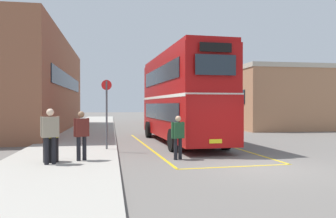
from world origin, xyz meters
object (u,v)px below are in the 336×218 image
Objects in this scene: pedestrian_waiting_near at (81,132)px; litter_bin at (51,149)px; pedestrian_waiting_far at (50,132)px; bus_stop_sign at (107,108)px; single_deck_bus at (174,108)px; pedestrian_boarding at (178,134)px; double_decker_bus at (181,96)px.

pedestrian_waiting_near is 1.13m from litter_bin.
litter_bin is (-0.06, 0.47, -0.62)m from pedestrian_waiting_far.
litter_bin is 0.29× the size of bus_stop_sign.
pedestrian_boarding is at bearing -100.27° from single_deck_bus.
double_decker_bus reaches higher than single_deck_bus.
single_deck_bus is at bearing 79.73° from pedestrian_boarding.
bus_stop_sign reaches higher than single_deck_bus.
bus_stop_sign reaches higher than pedestrian_waiting_far.
litter_bin is (-5.70, -6.12, -1.94)m from double_decker_bus.
pedestrian_waiting_near reaches higher than litter_bin.
double_decker_bus is at bearing 51.79° from pedestrian_waiting_near.
pedestrian_waiting_near is 0.94× the size of pedestrian_waiting_far.
single_deck_bus is at bearing 72.68° from pedestrian_waiting_near.
bus_stop_sign is (-3.90, -3.07, -0.60)m from double_decker_bus.
litter_bin is 3.79m from bus_stop_sign.
litter_bin is at bearing -171.90° from pedestrian_boarding.
pedestrian_boarding is at bearing 14.06° from pedestrian_waiting_far.
pedestrian_boarding is 3.50m from pedestrian_waiting_near.
pedestrian_boarding is 4.53m from pedestrian_waiting_far.
litter_bin is at bearing 97.10° from pedestrian_waiting_far.
pedestrian_waiting_far is 2.09× the size of litter_bin.
pedestrian_waiting_near is (-8.05, -25.80, -0.52)m from single_deck_bus.
pedestrian_waiting_near is (-4.71, -5.99, -1.40)m from double_decker_bus.
single_deck_bus is 25.72m from pedestrian_boarding.
single_deck_bus is 27.03m from pedestrian_waiting_near.
pedestrian_waiting_near is at bearing 7.82° from litter_bin.
pedestrian_boarding is (-4.58, -25.30, -0.70)m from single_deck_bus.
single_deck_bus is at bearing 80.44° from double_decker_bus.
single_deck_bus is at bearing 70.80° from litter_bin.
pedestrian_waiting_far reaches higher than pedestrian_boarding.
double_decker_bus is at bearing 47.06° from litter_bin.
bus_stop_sign reaches higher than litter_bin.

